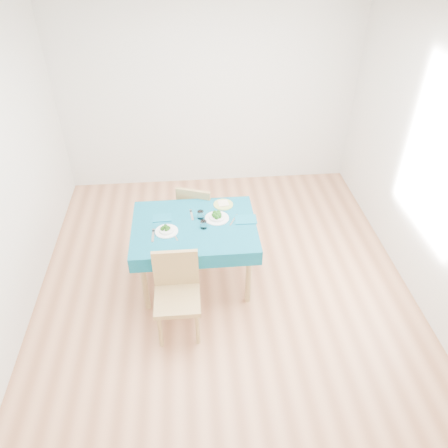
{
  "coord_description": "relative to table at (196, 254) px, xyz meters",
  "views": [
    {
      "loc": [
        -0.31,
        -3.39,
        3.44
      ],
      "look_at": [
        0.0,
        0.0,
        0.85
      ],
      "focal_mm": 35.0,
      "sensor_mm": 36.0,
      "label": 1
    }
  ],
  "objects": [
    {
      "name": "napkin_far",
      "position": [
        0.53,
        0.04,
        0.39
      ],
      "size": [
        0.23,
        0.16,
        0.01
      ],
      "primitive_type": "cube",
      "rotation": [
        0.0,
        0.0,
        -0.03
      ],
      "color": "#0E5E78",
      "rests_on": "table"
    },
    {
      "name": "room_shell",
      "position": [
        0.29,
        -0.13,
        0.97
      ],
      "size": [
        4.02,
        4.52,
        2.73
      ],
      "color": "#A56845",
      "rests_on": "ground"
    },
    {
      "name": "fork_near",
      "position": [
        -0.41,
        -0.14,
        0.38
      ],
      "size": [
        0.03,
        0.19,
        0.0
      ],
      "primitive_type": "cube",
      "rotation": [
        0.0,
        0.0,
        -0.02
      ],
      "color": "silver",
      "rests_on": "table"
    },
    {
      "name": "chair_near",
      "position": [
        -0.19,
        -0.69,
        0.15
      ],
      "size": [
        0.43,
        0.47,
        1.06
      ],
      "primitive_type": "cube",
      "rotation": [
        0.0,
        0.0,
        -0.0
      ],
      "color": "#A0804B",
      "rests_on": "ground"
    },
    {
      "name": "napkin_near",
      "position": [
        -0.33,
        0.15,
        0.38
      ],
      "size": [
        0.2,
        0.14,
        0.01
      ],
      "primitive_type": "cube",
      "rotation": [
        0.0,
        0.0,
        0.03
      ],
      "color": "#0E5E78",
      "rests_on": "table"
    },
    {
      "name": "bowl_near",
      "position": [
        -0.28,
        -0.08,
        0.41
      ],
      "size": [
        0.23,
        0.23,
        0.07
      ],
      "primitive_type": null,
      "color": "white",
      "rests_on": "table"
    },
    {
      "name": "tumbler_center",
      "position": [
        0.07,
        0.12,
        0.42
      ],
      "size": [
        0.07,
        0.07,
        0.09
      ],
      "primitive_type": "cylinder",
      "color": "white",
      "rests_on": "table"
    },
    {
      "name": "bowl_far",
      "position": [
        0.24,
        0.09,
        0.42
      ],
      "size": [
        0.25,
        0.25,
        0.08
      ],
      "primitive_type": null,
      "color": "white",
      "rests_on": "table"
    },
    {
      "name": "knife_near",
      "position": [
        -0.2,
        -0.13,
        0.38
      ],
      "size": [
        0.09,
        0.22,
        0.0
      ],
      "primitive_type": "cube",
      "rotation": [
        0.0,
        0.0,
        0.33
      ],
      "color": "silver",
      "rests_on": "table"
    },
    {
      "name": "bread_slice",
      "position": [
        0.33,
        0.33,
        0.4
      ],
      "size": [
        0.12,
        0.12,
        0.02
      ],
      "primitive_type": "cube",
      "rotation": [
        0.0,
        0.0,
        0.11
      ],
      "color": "beige",
      "rests_on": "side_plate"
    },
    {
      "name": "side_plate",
      "position": [
        0.33,
        0.33,
        0.38
      ],
      "size": [
        0.21,
        0.21,
        0.01
      ],
      "primitive_type": "cylinder",
      "color": "#ADBD5C",
      "rests_on": "table"
    },
    {
      "name": "tumbler_side",
      "position": [
        0.09,
        -0.05,
        0.42
      ],
      "size": [
        0.06,
        0.06,
        0.08
      ],
      "primitive_type": "cylinder",
      "color": "white",
      "rests_on": "table"
    },
    {
      "name": "fork_far",
      "position": [
        -0.02,
        0.17,
        0.38
      ],
      "size": [
        0.04,
        0.18,
        0.0
      ],
      "primitive_type": "cube",
      "rotation": [
        0.0,
        0.0,
        0.1
      ],
      "color": "silver",
      "rests_on": "table"
    },
    {
      "name": "table",
      "position": [
        0.0,
        0.0,
        0.0
      ],
      "size": [
        1.25,
        0.95,
        0.76
      ],
      "primitive_type": "cube",
      "color": "#0A546C",
      "rests_on": "ground"
    },
    {
      "name": "chair_far",
      "position": [
        0.07,
        0.68,
        0.11
      ],
      "size": [
        0.52,
        0.54,
        0.98
      ],
      "primitive_type": "cube",
      "rotation": [
        0.0,
        0.0,
        2.79
      ],
      "color": "#A0804B",
      "rests_on": "ground"
    },
    {
      "name": "knife_far",
      "position": [
        0.41,
        0.05,
        0.38
      ],
      "size": [
        0.11,
        0.19,
        0.0
      ],
      "primitive_type": "cube",
      "rotation": [
        0.0,
        0.0,
        -0.46
      ],
      "color": "silver",
      "rests_on": "table"
    }
  ]
}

